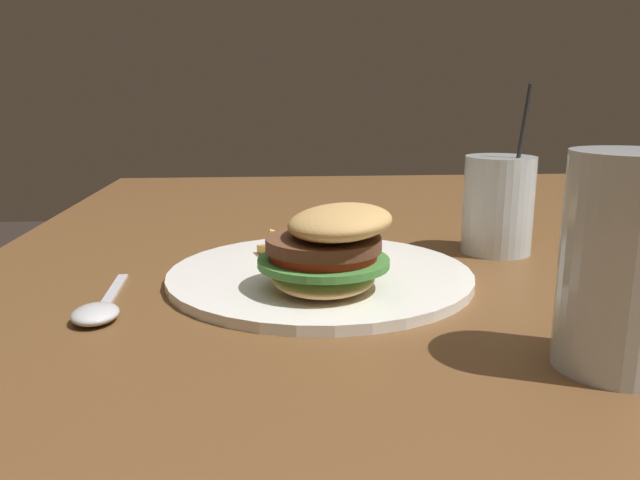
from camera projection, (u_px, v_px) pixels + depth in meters
dining_table at (549, 338)px, 0.68m from camera, size 1.59×1.28×0.74m
meal_plate_near at (324, 262)px, 0.61m from camera, size 0.31×0.31×0.09m
beer_glass at (623, 267)px, 0.42m from camera, size 0.08×0.08×0.15m
juice_glass at (498, 209)px, 0.74m from camera, size 0.08×0.08×0.20m
spoon at (98, 311)px, 0.53m from camera, size 0.16×0.04×0.01m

